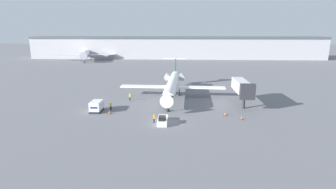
{
  "coord_description": "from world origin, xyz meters",
  "views": [
    {
      "loc": [
        2.69,
        -47.34,
        17.2
      ],
      "look_at": [
        0.0,
        10.01,
        3.14
      ],
      "focal_mm": 28.0,
      "sensor_mm": 36.0,
      "label": 1
    }
  ],
  "objects_px": {
    "airplane_main": "(172,85)",
    "pushback_tug": "(163,120)",
    "worker_on_apron": "(111,106)",
    "worker_by_wing": "(130,97)",
    "luggage_cart": "(96,106)",
    "jet_bridge": "(242,87)",
    "traffic_cone_left": "(109,112)",
    "worker_near_tug": "(154,118)",
    "traffic_cone_right": "(225,114)",
    "airplane_parked_far_left": "(86,53)",
    "traffic_cone_mid": "(242,118)"
  },
  "relations": [
    {
      "from": "luggage_cart",
      "to": "jet_bridge",
      "type": "bearing_deg",
      "value": 10.6
    },
    {
      "from": "worker_on_apron",
      "to": "traffic_cone_right",
      "type": "xyz_separation_m",
      "value": [
        24.88,
        -2.9,
        -0.57
      ]
    },
    {
      "from": "worker_by_wing",
      "to": "worker_on_apron",
      "type": "bearing_deg",
      "value": -108.62
    },
    {
      "from": "worker_near_tug",
      "to": "traffic_cone_right",
      "type": "height_order",
      "value": "worker_near_tug"
    },
    {
      "from": "traffic_cone_left",
      "to": "worker_near_tug",
      "type": "bearing_deg",
      "value": -26.07
    },
    {
      "from": "traffic_cone_mid",
      "to": "airplane_parked_far_left",
      "type": "distance_m",
      "value": 123.76
    },
    {
      "from": "worker_by_wing",
      "to": "airplane_parked_far_left",
      "type": "height_order",
      "value": "airplane_parked_far_left"
    },
    {
      "from": "worker_by_wing",
      "to": "luggage_cart",
      "type": "bearing_deg",
      "value": -119.38
    },
    {
      "from": "pushback_tug",
      "to": "worker_near_tug",
      "type": "height_order",
      "value": "pushback_tug"
    },
    {
      "from": "worker_near_tug",
      "to": "traffic_cone_right",
      "type": "bearing_deg",
      "value": 19.43
    },
    {
      "from": "worker_by_wing",
      "to": "worker_on_apron",
      "type": "xyz_separation_m",
      "value": [
        -2.74,
        -8.13,
        -0.05
      ]
    },
    {
      "from": "traffic_cone_right",
      "to": "traffic_cone_mid",
      "type": "xyz_separation_m",
      "value": [
        2.8,
        -2.44,
        -0.04
      ]
    },
    {
      "from": "traffic_cone_right",
      "to": "worker_by_wing",
      "type": "bearing_deg",
      "value": 153.51
    },
    {
      "from": "traffic_cone_left",
      "to": "jet_bridge",
      "type": "xyz_separation_m",
      "value": [
        29.27,
        7.61,
        4.05
      ]
    },
    {
      "from": "luggage_cart",
      "to": "traffic_cone_left",
      "type": "height_order",
      "value": "luggage_cart"
    },
    {
      "from": "pushback_tug",
      "to": "jet_bridge",
      "type": "xyz_separation_m",
      "value": [
        17.62,
        12.84,
        3.81
      ]
    },
    {
      "from": "airplane_parked_far_left",
      "to": "pushback_tug",
      "type": "bearing_deg",
      "value": -63.7
    },
    {
      "from": "luggage_cart",
      "to": "airplane_parked_far_left",
      "type": "distance_m",
      "value": 106.44
    },
    {
      "from": "worker_near_tug",
      "to": "traffic_cone_mid",
      "type": "xyz_separation_m",
      "value": [
        17.19,
        2.64,
        -0.59
      ]
    },
    {
      "from": "traffic_cone_right",
      "to": "jet_bridge",
      "type": "height_order",
      "value": "jet_bridge"
    },
    {
      "from": "pushback_tug",
      "to": "worker_near_tug",
      "type": "bearing_deg",
      "value": 168.55
    },
    {
      "from": "traffic_cone_left",
      "to": "traffic_cone_right",
      "type": "xyz_separation_m",
      "value": [
        24.39,
        0.19,
        -0.04
      ]
    },
    {
      "from": "luggage_cart",
      "to": "traffic_cone_right",
      "type": "relative_size",
      "value": 5.08
    },
    {
      "from": "airplane_main",
      "to": "luggage_cart",
      "type": "height_order",
      "value": "airplane_main"
    },
    {
      "from": "worker_near_tug",
      "to": "airplane_parked_far_left",
      "type": "height_order",
      "value": "airplane_parked_far_left"
    },
    {
      "from": "worker_by_wing",
      "to": "traffic_cone_left",
      "type": "xyz_separation_m",
      "value": [
        -2.25,
        -11.22,
        -0.57
      ]
    },
    {
      "from": "airplane_main",
      "to": "luggage_cart",
      "type": "relative_size",
      "value": 8.82
    },
    {
      "from": "airplane_main",
      "to": "worker_on_apron",
      "type": "bearing_deg",
      "value": -135.58
    },
    {
      "from": "worker_near_tug",
      "to": "airplane_parked_far_left",
      "type": "xyz_separation_m",
      "value": [
        -50.87,
        105.93,
        3.15
      ]
    },
    {
      "from": "worker_on_apron",
      "to": "airplane_parked_far_left",
      "type": "height_order",
      "value": "airplane_parked_far_left"
    },
    {
      "from": "luggage_cart",
      "to": "worker_by_wing",
      "type": "relative_size",
      "value": 2.03
    },
    {
      "from": "airplane_main",
      "to": "worker_near_tug",
      "type": "bearing_deg",
      "value": -97.69
    },
    {
      "from": "worker_near_tug",
      "to": "jet_bridge",
      "type": "bearing_deg",
      "value": 32.97
    },
    {
      "from": "airplane_main",
      "to": "pushback_tug",
      "type": "bearing_deg",
      "value": -93.17
    },
    {
      "from": "airplane_main",
      "to": "airplane_parked_far_left",
      "type": "relative_size",
      "value": 0.97
    },
    {
      "from": "airplane_main",
      "to": "worker_near_tug",
      "type": "distance_m",
      "value": 21.35
    },
    {
      "from": "worker_near_tug",
      "to": "worker_by_wing",
      "type": "distance_m",
      "value": 17.88
    },
    {
      "from": "traffic_cone_right",
      "to": "traffic_cone_mid",
      "type": "relative_size",
      "value": 1.13
    },
    {
      "from": "luggage_cart",
      "to": "worker_near_tug",
      "type": "relative_size",
      "value": 2.16
    },
    {
      "from": "worker_on_apron",
      "to": "traffic_cone_left",
      "type": "bearing_deg",
      "value": -81.0
    },
    {
      "from": "pushback_tug",
      "to": "traffic_cone_right",
      "type": "bearing_deg",
      "value": 23.02
    },
    {
      "from": "traffic_cone_left",
      "to": "traffic_cone_mid",
      "type": "bearing_deg",
      "value": -4.72
    },
    {
      "from": "pushback_tug",
      "to": "worker_on_apron",
      "type": "xyz_separation_m",
      "value": [
        -12.14,
        8.32,
        0.28
      ]
    },
    {
      "from": "traffic_cone_mid",
      "to": "worker_near_tug",
      "type": "bearing_deg",
      "value": -171.26
    },
    {
      "from": "luggage_cart",
      "to": "traffic_cone_mid",
      "type": "height_order",
      "value": "luggage_cart"
    },
    {
      "from": "luggage_cart",
      "to": "worker_on_apron",
      "type": "height_order",
      "value": "luggage_cart"
    },
    {
      "from": "worker_on_apron",
      "to": "jet_bridge",
      "type": "relative_size",
      "value": 0.15
    },
    {
      "from": "pushback_tug",
      "to": "airplane_parked_far_left",
      "type": "bearing_deg",
      "value": 116.3
    },
    {
      "from": "worker_near_tug",
      "to": "pushback_tug",
      "type": "bearing_deg",
      "value": -11.45
    },
    {
      "from": "worker_on_apron",
      "to": "traffic_cone_right",
      "type": "height_order",
      "value": "worker_on_apron"
    }
  ]
}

